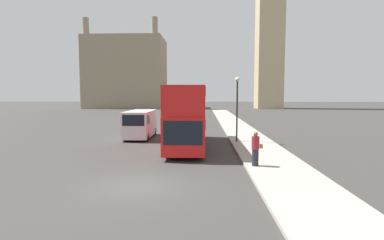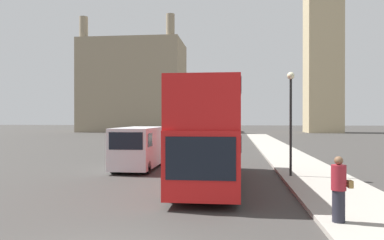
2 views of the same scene
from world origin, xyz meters
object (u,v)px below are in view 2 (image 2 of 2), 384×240
at_px(white_van, 139,147).
at_px(pedestrian, 339,189).
at_px(red_double_decker_bus, 211,130).
at_px(street_lamp, 291,106).

height_order(white_van, pedestrian, white_van).
xyz_separation_m(red_double_decker_bus, pedestrian, (3.88, -6.49, -1.41)).
distance_m(red_double_decker_bus, white_van, 6.27).
bearing_deg(white_van, street_lamp, -17.04).
height_order(red_double_decker_bus, white_van, red_double_decker_bus).
distance_m(red_double_decker_bus, street_lamp, 4.33).
relative_size(red_double_decker_bus, street_lamp, 2.11).
relative_size(red_double_decker_bus, white_van, 1.94).
distance_m(white_van, street_lamp, 8.93).
bearing_deg(red_double_decker_bus, street_lamp, 24.38).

